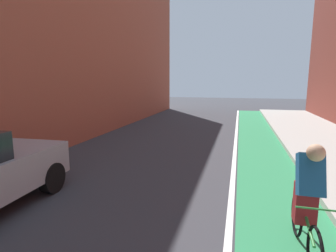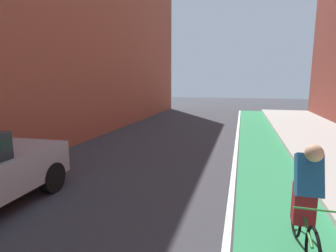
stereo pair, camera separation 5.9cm
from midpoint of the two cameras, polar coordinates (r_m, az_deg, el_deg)
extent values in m
plane|color=#38383D|center=(5.70, -7.93, -15.44)|extent=(71.17, 71.17, 0.00)
cube|color=#2D8451|center=(7.20, 20.72, -10.54)|extent=(1.60, 32.35, 0.00)
cube|color=white|center=(7.16, 13.43, -10.29)|extent=(0.12, 32.35, 0.00)
cylinder|color=black|center=(6.44, -23.67, -10.04)|extent=(0.24, 0.67, 0.66)
torus|color=black|center=(4.85, 25.38, -16.49)|extent=(0.04, 0.69, 0.69)
cylinder|color=#338C3F|center=(4.29, 26.91, -16.83)|extent=(0.04, 0.96, 0.33)
cylinder|color=#338C3F|center=(4.42, 26.48, -14.86)|extent=(0.04, 0.12, 0.55)
cylinder|color=#338C3F|center=(3.76, 28.74, -15.22)|extent=(0.48, 0.03, 0.02)
cube|color=maroon|center=(4.32, 26.77, -14.43)|extent=(0.28, 0.24, 0.56)
cube|color=#1E598C|center=(4.04, 27.63, -9.16)|extent=(0.32, 0.40, 0.60)
sphere|color=tan|center=(3.81, 28.53, -5.02)|extent=(0.22, 0.22, 0.22)
cube|color=#333842|center=(4.15, 27.28, -8.37)|extent=(0.26, 0.27, 0.39)
camera|label=1|loc=(0.03, -90.26, -0.04)|focal=28.68mm
camera|label=2|loc=(0.03, 89.74, 0.04)|focal=28.68mm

